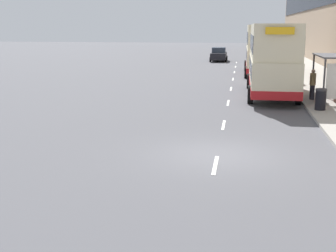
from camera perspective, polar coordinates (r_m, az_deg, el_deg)
name	(u,v)px	position (r m, az deg, el deg)	size (l,w,h in m)	color
ground_plane	(218,155)	(15.56, 6.06, -3.50)	(220.00, 220.00, 0.00)	#515156
pavement	(295,64)	(53.95, 15.27, 7.27)	(5.00, 93.00, 0.14)	#A39E93
lane_mark_0	(215,165)	(14.38, 5.79, -4.77)	(0.12, 2.00, 0.01)	silver
lane_mark_1	(224,125)	(20.23, 6.80, 0.13)	(0.12, 2.00, 0.01)	silver
lane_mark_2	(228,103)	(26.17, 7.34, 2.82)	(0.12, 2.00, 0.01)	silver
lane_mark_3	(231,89)	(32.15, 7.69, 4.51)	(0.12, 2.00, 0.01)	silver
lane_mark_4	(233,79)	(38.14, 7.93, 5.67)	(0.12, 2.00, 0.01)	silver
lane_mark_5	(234,72)	(44.15, 8.10, 6.52)	(0.12, 2.00, 0.01)	silver
lane_mark_6	(236,67)	(50.16, 8.24, 7.16)	(0.12, 2.00, 0.01)	silver
lane_mark_7	(236,62)	(56.18, 8.34, 7.67)	(0.12, 2.00, 0.01)	silver
bus_shelter	(336,69)	(27.19, 19.83, 6.53)	(1.60, 4.20, 2.48)	#4C4C51
double_decker_bus_near	(272,58)	(29.08, 12.59, 8.07)	(2.85, 10.21, 4.30)	beige
double_decker_bus_ahead	(262,48)	(42.09, 11.34, 9.25)	(2.85, 10.37, 4.30)	beige
car_0	(219,54)	(57.99, 6.22, 8.68)	(2.03, 4.57, 1.68)	black
pedestrian_1	(313,84)	(27.45, 17.21, 4.91)	(0.34, 0.34, 1.69)	#23232D
litter_bin	(321,99)	(24.07, 18.11, 3.12)	(0.55, 0.55, 1.05)	black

